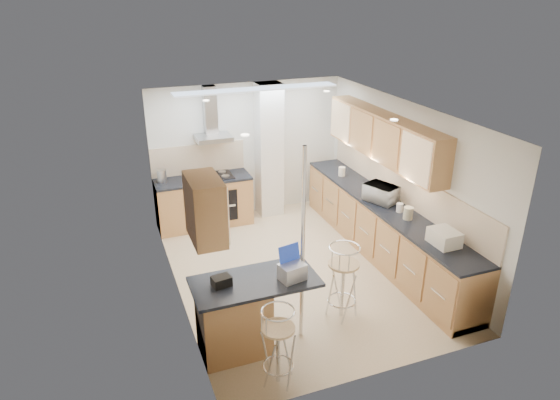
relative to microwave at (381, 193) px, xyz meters
name	(u,v)px	position (x,y,z in m)	size (l,w,h in m)	color
ground	(296,270)	(-1.47, -0.06, -1.06)	(4.80, 4.80, 0.00)	#CBB787
room_shell	(308,167)	(-1.14, 0.31, 0.48)	(3.64, 4.84, 2.51)	white
right_counter	(382,229)	(0.03, -0.06, -0.60)	(0.63, 4.40, 0.92)	#B78349
back_counter	(204,202)	(-2.42, 2.04, -0.60)	(1.70, 0.63, 0.92)	#B78349
peninsula	(256,313)	(-2.59, -1.51, -0.59)	(1.47, 0.72, 0.94)	#B78349
microwave	(381,193)	(0.00, 0.00, 0.00)	(0.51, 0.34, 0.28)	white
laptop	(292,272)	(-2.18, -1.64, -0.02)	(0.29, 0.21, 0.20)	#AAACB3
bag	(222,281)	(-2.98, -1.48, -0.06)	(0.21, 0.15, 0.12)	black
bar_stool_near	(278,346)	(-2.55, -2.16, -0.58)	(0.39, 0.39, 0.96)	tan
bar_stool_end	(343,282)	(-1.33, -1.33, -0.53)	(0.43, 0.43, 1.05)	tan
jar_a	(342,171)	(-0.04, 1.26, -0.06)	(0.12, 0.12, 0.16)	white
jar_b	(376,188)	(0.15, 0.39, -0.07)	(0.11, 0.11, 0.14)	white
jar_c	(408,213)	(0.03, -0.70, -0.05)	(0.14, 0.14, 0.19)	beige
jar_d	(400,208)	(0.06, -0.44, -0.07)	(0.10, 0.10, 0.14)	white
bread_bin	(444,237)	(0.03, -1.53, -0.04)	(0.31, 0.39, 0.20)	white
kettle	(162,176)	(-3.12, 2.07, -0.03)	(0.16, 0.16, 0.23)	#ABADB0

